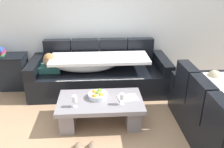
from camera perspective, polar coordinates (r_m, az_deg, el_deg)
back_wall at (r=4.45m, az=-3.75°, el=14.99°), size 9.00×0.10×2.70m
couch_along_wall at (r=4.23m, az=-3.55°, el=0.08°), size 2.46×0.92×0.88m
couch_near_window at (r=3.30m, az=25.94°, el=-9.80°), size 0.92×1.80×0.88m
coffee_table at (r=3.36m, az=-2.87°, el=-8.46°), size 1.20×0.68×0.38m
fruit_bowl at (r=3.32m, az=-3.54°, el=-5.20°), size 0.28×0.28×0.10m
wine_glass_near_left at (r=3.10m, az=-9.21°, el=-6.18°), size 0.07×0.07×0.17m
wine_glass_near_right at (r=3.12m, az=2.51°, el=-5.71°), size 0.07×0.07×0.17m
open_magazine at (r=3.32m, az=3.96°, el=-5.92°), size 0.32×0.26×0.01m
side_cabinet at (r=4.76m, az=-24.39°, el=0.53°), size 0.72×0.44×0.64m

